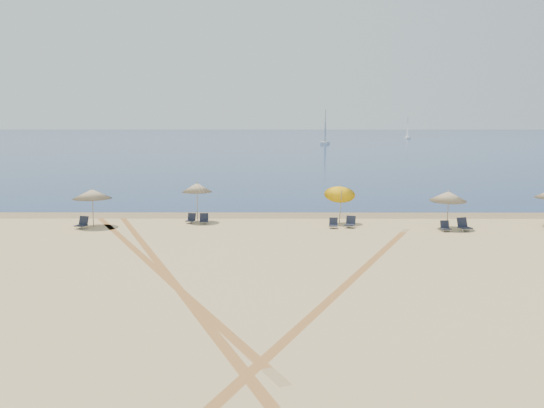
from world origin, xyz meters
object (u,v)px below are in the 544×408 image
(chair_5, at_px, (333,224))
(chair_2, at_px, (82,223))
(umbrella_1, at_px, (92,194))
(chair_3, at_px, (191,219))
(chair_4, at_px, (204,219))
(chair_6, at_px, (350,222))
(chair_7, at_px, (445,227))
(sailboat_0, at_px, (407,132))
(sailboat_1, at_px, (325,134))
(chair_8, at_px, (464,225))
(umbrella_2, at_px, (197,188))
(umbrella_3, at_px, (340,191))
(umbrella_4, at_px, (448,196))

(chair_5, bearing_deg, chair_2, -171.13)
(umbrella_1, distance_m, chair_2, 1.80)
(umbrella_1, bearing_deg, chair_3, 11.73)
(chair_4, height_order, chair_5, chair_4)
(chair_4, relative_size, chair_6, 0.80)
(chair_7, xyz_separation_m, sailboat_0, (37.38, 173.88, 2.07))
(chair_2, distance_m, chair_6, 15.58)
(umbrella_1, bearing_deg, chair_5, -1.78)
(chair_2, bearing_deg, umbrella_1, 70.94)
(chair_2, distance_m, chair_3, 6.31)
(chair_7, bearing_deg, sailboat_1, 84.28)
(chair_2, bearing_deg, chair_3, 33.64)
(chair_6, bearing_deg, chair_8, 10.80)
(umbrella_2, relative_size, chair_5, 3.88)
(umbrella_2, height_order, chair_2, umbrella_2)
(umbrella_1, relative_size, chair_7, 3.75)
(chair_6, distance_m, chair_7, 5.34)
(umbrella_3, relative_size, sailboat_0, 0.35)
(chair_6, distance_m, chair_8, 6.37)
(umbrella_4, bearing_deg, chair_3, 173.69)
(chair_6, relative_size, sailboat_1, 0.09)
(chair_2, height_order, chair_5, chair_2)
(umbrella_1, xyz_separation_m, chair_6, (15.12, -0.26, -1.64))
(umbrella_1, bearing_deg, sailboat_0, 71.50)
(umbrella_4, bearing_deg, chair_8, -47.37)
(chair_7, xyz_separation_m, chair_8, (1.07, 0.14, 0.06))
(chair_5, height_order, chair_7, chair_7)
(umbrella_1, height_order, umbrella_3, umbrella_3)
(chair_2, xyz_separation_m, chair_4, (6.87, 1.59, -0.03))
(umbrella_3, bearing_deg, chair_7, -23.56)
(chair_5, height_order, chair_8, chair_8)
(umbrella_2, relative_size, chair_6, 3.10)
(umbrella_2, height_order, sailboat_1, sailboat_1)
(chair_8, bearing_deg, sailboat_1, 71.48)
(chair_5, relative_size, chair_7, 1.04)
(umbrella_1, distance_m, umbrella_4, 20.70)
(umbrella_1, distance_m, sailboat_1, 126.15)
(chair_5, xyz_separation_m, chair_7, (6.22, -0.98, 0.00))
(chair_6, bearing_deg, chair_7, 7.47)
(umbrella_2, xyz_separation_m, chair_3, (-0.33, -0.52, -1.86))
(chair_8, bearing_deg, umbrella_3, 143.77)
(umbrella_3, relative_size, chair_5, 4.20)
(chair_7, bearing_deg, umbrella_2, 164.02)
(umbrella_4, distance_m, chair_7, 1.89)
(umbrella_2, bearing_deg, chair_4, -55.62)
(chair_2, relative_size, sailboat_0, 0.11)
(umbrella_1, distance_m, chair_8, 21.50)
(umbrella_2, height_order, umbrella_4, umbrella_2)
(chair_7, height_order, chair_8, chair_8)
(chair_7, height_order, sailboat_0, sailboat_0)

